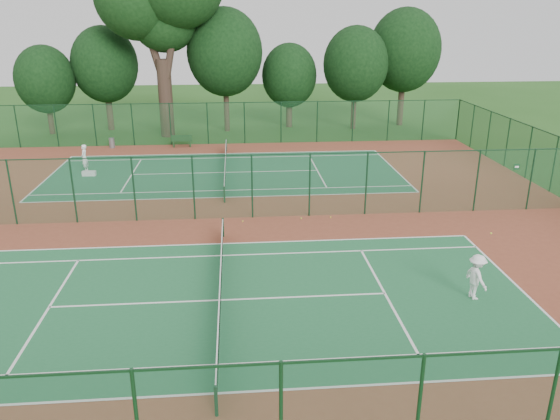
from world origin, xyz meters
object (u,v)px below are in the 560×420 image
at_px(player_near, 476,277).
at_px(trash_bin, 112,143).
at_px(kit_bag, 89,173).
at_px(player_far, 84,158).
at_px(bench, 182,141).

xyz_separation_m(player_near, trash_bin, (-19.08, 26.88, -0.50)).
height_order(player_near, kit_bag, player_near).
height_order(player_far, kit_bag, player_far).
bearing_deg(player_near, bench, 13.79).
xyz_separation_m(trash_bin, bench, (5.69, -0.17, 0.12)).
height_order(player_far, trash_bin, player_far).
distance_m(player_far, trash_bin, 7.19).
relative_size(player_far, trash_bin, 2.31).
bearing_deg(bench, player_far, -133.45).
relative_size(player_near, player_far, 0.95).
bearing_deg(trash_bin, bench, -1.74).
bearing_deg(bench, player_near, -65.89).
bearing_deg(player_near, kit_bag, 32.71).
height_order(trash_bin, kit_bag, trash_bin).
relative_size(trash_bin, kit_bag, 0.92).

